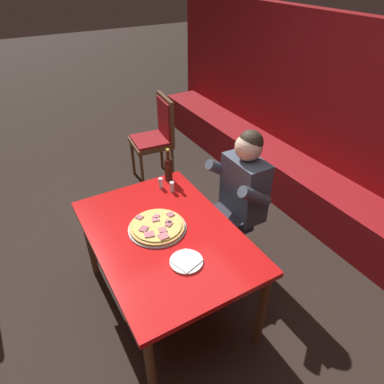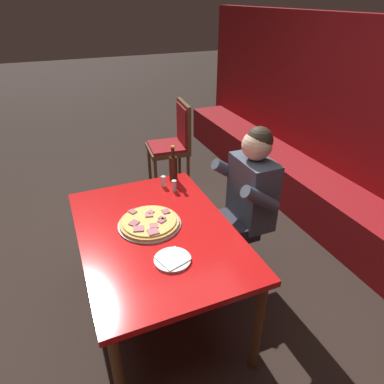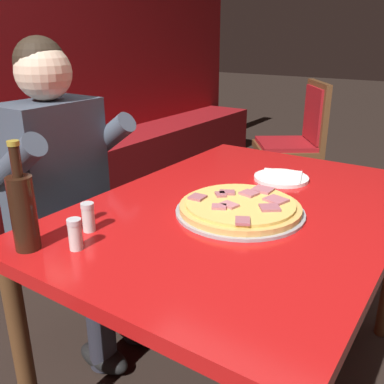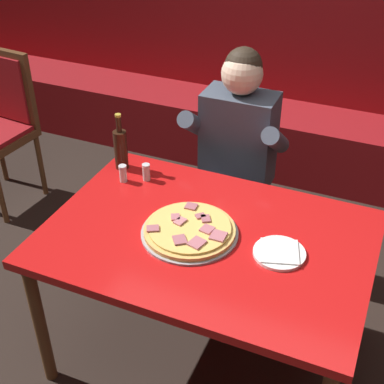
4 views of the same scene
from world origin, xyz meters
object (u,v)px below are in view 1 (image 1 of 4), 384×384
pizza (157,227)px  diner_seated_blue_shirt (235,198)px  beer_bottle (168,169)px  shaker_parmesan (172,187)px  dining_chair_far_left (157,133)px  plate_white_paper (186,261)px  main_dining_table (165,242)px  shaker_oregano (161,183)px

pizza → diner_seated_blue_shirt: 0.72m
pizza → beer_bottle: (-0.52, 0.35, 0.09)m
shaker_parmesan → diner_seated_blue_shirt: diner_seated_blue_shirt is taller
diner_seated_blue_shirt → dining_chair_far_left: 1.64m
plate_white_paper → beer_bottle: size_ratio=0.72×
plate_white_paper → dining_chair_far_left: dining_chair_far_left is taller
pizza → beer_bottle: 0.64m
beer_bottle → dining_chair_far_left: bearing=159.9°
shaker_parmesan → dining_chair_far_left: 1.44m
pizza → dining_chair_far_left: (-1.70, 0.79, -0.17)m
pizza → shaker_parmesan: bearing=140.0°
plate_white_paper → beer_bottle: beer_bottle is taller
plate_white_paper → beer_bottle: 0.97m
shaker_parmesan → beer_bottle: bearing=161.8°
main_dining_table → shaker_oregano: 0.58m
main_dining_table → plate_white_paper: size_ratio=6.44×
shaker_oregano → shaker_parmesan: (0.10, 0.05, 0.00)m
main_dining_table → pizza: 0.12m
shaker_oregano → diner_seated_blue_shirt: bearing=50.6°
beer_bottle → shaker_oregano: 0.15m
main_dining_table → plate_white_paper: 0.32m
diner_seated_blue_shirt → dining_chair_far_left: size_ratio=1.25×
pizza → diner_seated_blue_shirt: diner_seated_blue_shirt is taller
main_dining_table → beer_bottle: 0.70m
main_dining_table → dining_chair_far_left: size_ratio=1.33×
plate_white_paper → beer_bottle: (-0.90, 0.33, 0.10)m
plate_white_paper → shaker_oregano: shaker_oregano is taller
main_dining_table → pizza: size_ratio=3.31×
shaker_parmesan → dining_chair_far_left: (-1.34, 0.48, -0.19)m
beer_bottle → diner_seated_blue_shirt: size_ratio=0.23×
main_dining_table → pizza: (-0.07, -0.02, 0.09)m
shaker_parmesan → pizza: bearing=-40.0°
main_dining_table → pizza: pizza is taller
pizza → diner_seated_blue_shirt: size_ratio=0.32×
shaker_parmesan → shaker_oregano: bearing=-150.8°
pizza → plate_white_paper: bearing=3.1°
pizza → shaker_oregano: (-0.45, 0.25, 0.02)m
beer_bottle → diner_seated_blue_shirt: 0.60m
shaker_oregano → shaker_parmesan: bearing=29.2°
shaker_oregano → diner_seated_blue_shirt: (0.39, 0.47, -0.08)m
pizza → shaker_oregano: shaker_oregano is taller
plate_white_paper → dining_chair_far_left: bearing=159.8°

